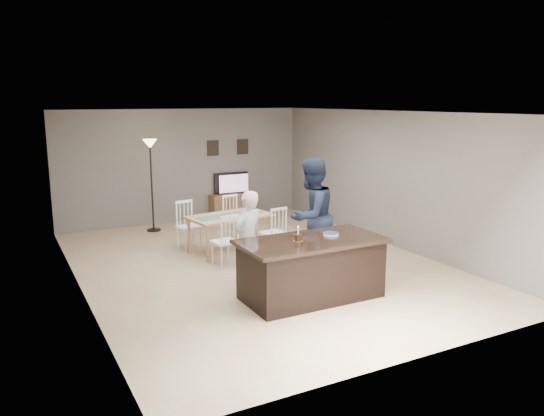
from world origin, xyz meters
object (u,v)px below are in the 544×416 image
man (311,216)px  floor_lamp (151,160)px  birthday_cake (298,237)px  plate_stack (331,234)px  kitchen_island (311,268)px  tv_console (234,206)px  dining_table (230,222)px  television (233,183)px  woman (248,239)px

man → floor_lamp: 4.50m
birthday_cake → plate_stack: 0.62m
kitchen_island → tv_console: (1.20, 5.57, -0.15)m
man → floor_lamp: floor_lamp is taller
tv_console → dining_table: bearing=-115.2°
tv_console → television: 0.57m
tv_console → birthday_cake: 5.77m
television → floor_lamp: size_ratio=0.44×
birthday_cake → dining_table: 2.81m
kitchen_island → plate_stack: plate_stack is taller
man → birthday_cake: 1.29m
tv_console → floor_lamp: bearing=-169.5°
kitchen_island → plate_stack: bearing=10.7°
dining_table → television: bearing=56.8°
television → tv_console: bearing=90.0°
television → floor_lamp: 2.33m
woman → birthday_cake: woman is taller
kitchen_island → man: (0.61, 1.00, 0.53)m
man → dining_table: size_ratio=1.01×
birthday_cake → dining_table: birthday_cake is taller
television → man: (-0.59, -4.64, 0.12)m
woman → man: (1.22, 0.10, 0.22)m
man → plate_stack: bearing=55.0°
man → floor_lamp: bearing=-91.0°
television → man: man is taller
tv_console → plate_stack: (-0.81, -5.50, 0.62)m
tv_console → television: (0.00, 0.07, 0.56)m
television → dining_table: television is taller
man → dining_table: (-0.71, 1.80, -0.38)m
television → dining_table: bearing=65.4°
kitchen_island → man: 1.29m
dining_table → floor_lamp: floor_lamp is taller
kitchen_island → television: television is taller
kitchen_island → tv_console: size_ratio=1.79×
woman → floor_lamp: size_ratio=0.74×
television → dining_table: size_ratio=0.47×
kitchen_island → birthday_cake: size_ratio=9.71×
birthday_cake → plate_stack: size_ratio=0.92×
woman → tv_console: bearing=-131.6°
television → floor_lamp: bearing=12.3°
kitchen_island → television: bearing=78.0°
woman → dining_table: bearing=-125.3°
woman → birthday_cake: (0.38, -0.89, 0.18)m
kitchen_island → floor_lamp: size_ratio=1.04×
woman → floor_lamp: (-0.36, 4.27, 0.83)m
kitchen_island → plate_stack: (0.39, 0.07, 0.46)m
television → woman: 5.07m
birthday_cake → dining_table: size_ratio=0.11×
man → plate_stack: 0.95m
tv_console → kitchen_island: bearing=-102.2°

